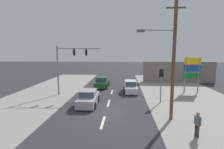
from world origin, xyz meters
TOP-DOWN VIEW (x-y plane):
  - ground_plane at (0.00, 0.00)m, footprint 140.00×140.00m
  - lane_dash_near at (0.00, -2.00)m, footprint 0.20×2.40m
  - lane_dash_mid at (0.00, 3.00)m, footprint 0.20×2.40m
  - lane_dash_far at (0.00, 8.00)m, footprint 0.20×2.40m
  - kerb_right_verge at (9.00, 2.00)m, footprint 10.00×44.00m
  - kerb_left_verge at (-8.50, 4.00)m, footprint 8.00×40.00m
  - utility_pole_foreground_right at (5.21, -1.08)m, footprint 3.78×0.62m
  - traffic_signal_mast at (-5.19, 6.03)m, footprint 5.29×0.51m
  - pedestal_signal_right_kerb at (5.42, 3.37)m, footprint 0.44×0.29m
  - shopping_plaza_sign at (10.30, 8.23)m, footprint 2.10×0.16m
  - shopfront_wall_far at (11.00, 16.00)m, footprint 12.00×1.00m
  - hatchback_receding_far at (2.45, 7.94)m, footprint 1.90×3.70m
  - sedan_crossing_left at (-1.99, 2.24)m, footprint 1.95×4.27m
  - sedan_kerbside_parked at (-1.70, 11.03)m, footprint 2.02×4.30m
  - pedestrian_at_kerb at (6.21, -3.89)m, footprint 0.34×0.53m

SIDE VIEW (x-z plane):
  - ground_plane at x=0.00m, z-range 0.00..0.00m
  - lane_dash_near at x=0.00m, z-range 0.00..0.01m
  - lane_dash_mid at x=0.00m, z-range 0.00..0.01m
  - lane_dash_far at x=0.00m, z-range 0.00..0.01m
  - kerb_right_verge at x=9.00m, z-range 0.00..0.02m
  - kerb_left_verge at x=-8.50m, z-range 0.00..0.02m
  - hatchback_receding_far at x=2.45m, z-range -0.06..1.47m
  - sedan_crossing_left at x=-1.99m, z-range -0.08..1.48m
  - sedan_kerbside_parked at x=-1.70m, z-range -0.08..1.48m
  - pedestrian_at_kerb at x=6.21m, z-range 0.11..1.74m
  - shopfront_wall_far at x=11.00m, z-range 0.00..3.60m
  - pedestal_signal_right_kerb at x=5.42m, z-range 0.64..4.20m
  - shopping_plaza_sign at x=10.30m, z-range 0.68..5.28m
  - traffic_signal_mast at x=-5.19m, z-range 1.15..7.15m
  - utility_pole_foreground_right at x=5.21m, z-range 0.36..10.03m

